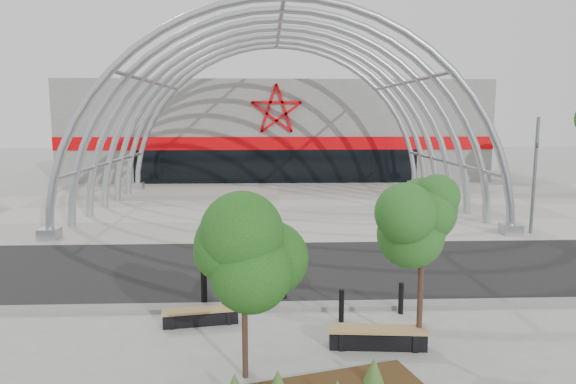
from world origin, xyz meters
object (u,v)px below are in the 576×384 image
signal_pole (535,174)px  street_tree_1 (423,230)px  bench_0 (201,317)px  bollard_2 (284,281)px  street_tree_0 (244,248)px  bench_1 (377,338)px

signal_pole → street_tree_1: bearing=-127.2°
bench_0 → bollard_2: size_ratio=1.84×
signal_pole → bollard_2: 13.77m
street_tree_0 → bollard_2: street_tree_0 is taller
signal_pole → bollard_2: signal_pole is taller
bollard_2 → street_tree_1: bearing=-47.3°
street_tree_0 → bench_1: street_tree_0 is taller
bench_1 → street_tree_1: bearing=1.4°
signal_pole → street_tree_1: (-8.26, -10.87, 0.03)m
signal_pole → bollard_2: size_ratio=4.86×
street_tree_1 → bollard_2: 4.93m
street_tree_1 → bench_1: street_tree_1 is taller
street_tree_0 → street_tree_1: (3.91, 1.23, 0.06)m
street_tree_1 → bench_0: size_ratio=1.95×
bench_1 → street_tree_0: bearing=-157.7°
bench_1 → bollard_2: (-2.03, 3.26, 0.30)m
street_tree_0 → bollard_2: 5.04m
street_tree_0 → bench_0: size_ratio=1.90×
street_tree_1 → bench_1: bearing=-178.6°
signal_pole → street_tree_0: 17.16m
signal_pole → street_tree_1: 13.65m
street_tree_0 → street_tree_1: size_ratio=0.98×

